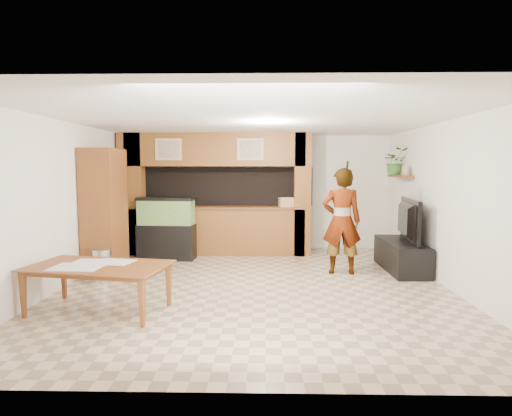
{
  "coord_description": "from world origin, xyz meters",
  "views": [
    {
      "loc": [
        0.16,
        -6.64,
        1.87
      ],
      "look_at": [
        0.0,
        0.6,
        1.19
      ],
      "focal_mm": 30.0,
      "sensor_mm": 36.0,
      "label": 1
    }
  ],
  "objects_px": {
    "pantry_cabinet": "(105,211)",
    "person": "(342,221)",
    "aquarium": "(167,229)",
    "television": "(402,220)",
    "dining_table": "(98,289)"
  },
  "relations": [
    {
      "from": "dining_table",
      "to": "person",
      "type": "bearing_deg",
      "value": 41.18
    },
    {
      "from": "aquarium",
      "to": "television",
      "type": "xyz_separation_m",
      "value": [
        4.5,
        -0.85,
        0.3
      ]
    },
    {
      "from": "pantry_cabinet",
      "to": "television",
      "type": "relative_size",
      "value": 1.63
    },
    {
      "from": "aquarium",
      "to": "dining_table",
      "type": "distance_m",
      "value": 3.27
    },
    {
      "from": "aquarium",
      "to": "person",
      "type": "xyz_separation_m",
      "value": [
        3.36,
        -1.1,
        0.31
      ]
    },
    {
      "from": "pantry_cabinet",
      "to": "aquarium",
      "type": "relative_size",
      "value": 1.73
    },
    {
      "from": "pantry_cabinet",
      "to": "television",
      "type": "distance_m",
      "value": 5.36
    },
    {
      "from": "pantry_cabinet",
      "to": "person",
      "type": "distance_m",
      "value": 4.21
    },
    {
      "from": "aquarium",
      "to": "pantry_cabinet",
      "type": "bearing_deg",
      "value": -124.11
    },
    {
      "from": "television",
      "to": "dining_table",
      "type": "distance_m",
      "value": 5.27
    },
    {
      "from": "pantry_cabinet",
      "to": "television",
      "type": "xyz_separation_m",
      "value": [
        5.35,
        0.24,
        -0.18
      ]
    },
    {
      "from": "television",
      "to": "person",
      "type": "bearing_deg",
      "value": 108.88
    },
    {
      "from": "television",
      "to": "dining_table",
      "type": "height_order",
      "value": "television"
    },
    {
      "from": "pantry_cabinet",
      "to": "dining_table",
      "type": "bearing_deg",
      "value": -72.08
    },
    {
      "from": "pantry_cabinet",
      "to": "person",
      "type": "bearing_deg",
      "value": -0.2
    }
  ]
}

